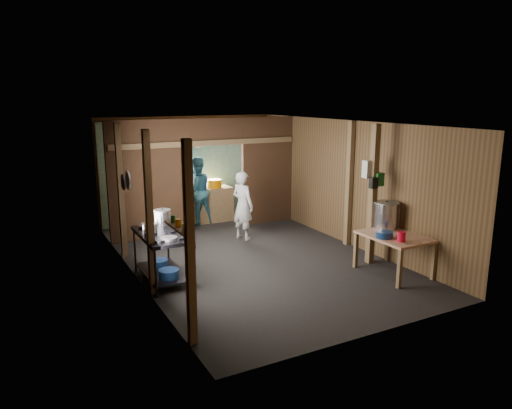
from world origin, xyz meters
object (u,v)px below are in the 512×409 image
gas_range (162,257)px  prep_table (394,254)px  cook (243,205)px  stock_pot (386,216)px  pink_bucket (401,237)px  yellow_tub (214,183)px  stove_pot_large (162,218)px

gas_range → prep_table: size_ratio=1.19×
cook → stock_pot: bearing=-171.0°
pink_bucket → yellow_tub: yellow_tub is taller
pink_bucket → cook: size_ratio=0.11×
prep_table → stock_pot: size_ratio=2.29×
gas_range → stove_pot_large: (0.17, 0.47, 0.55)m
pink_bucket → stove_pot_large: bearing=144.9°
cook → yellow_tub: bearing=-23.2°
prep_table → cook: (-1.42, 3.15, 0.40)m
yellow_tub → cook: 1.76m
stove_pot_large → cook: bearing=27.3°
stock_pot → cook: cook is taller
prep_table → gas_range: bearing=157.0°
stove_pot_large → stock_pot: size_ratio=0.59×
gas_range → yellow_tub: 4.10m
prep_table → stock_pot: stock_pot is taller
gas_range → yellow_tub: bearing=54.5°
yellow_tub → cook: (-0.07, -1.75, -0.20)m
pink_bucket → stock_pot: bearing=66.1°
stock_pot → pink_bucket: 0.82m
stock_pot → stove_pot_large: bearing=156.1°
yellow_tub → prep_table: bearing=-74.6°
prep_table → pink_bucket: (-0.17, -0.32, 0.43)m
gas_range → pink_bucket: (3.54, -1.90, 0.37)m
stove_pot_large → gas_range: bearing=-109.8°
stove_pot_large → yellow_tub: (2.19, 2.84, -0.02)m
gas_range → cook: (2.29, 1.57, 0.33)m
stove_pot_large → pink_bucket: stove_pot_large is taller
pink_bucket → cook: cook is taller
gas_range → yellow_tub: size_ratio=3.87×
prep_table → stock_pot: 0.74m
gas_range → cook: cook is taller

